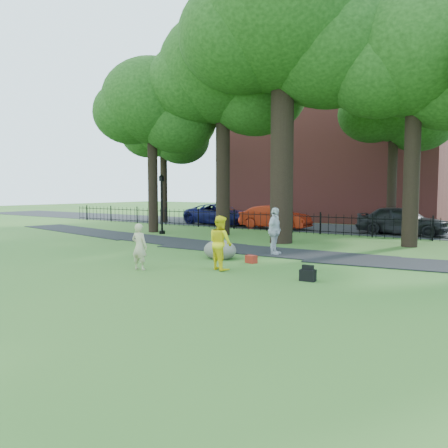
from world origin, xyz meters
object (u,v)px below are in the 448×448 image
Objects in this scene: woman at (139,247)px; lamppost at (162,205)px; big_tree at (287,30)px; man at (221,243)px; boulder at (220,249)px; red_sedan at (275,217)px.

lamppost reaches higher than woman.
man is at bearing -78.77° from big_tree.
lamppost reaches higher than boulder.
big_tree reaches higher than lamppost.
red_sedan is (-5.41, 14.08, -0.11)m from man.
big_tree is 4.09× the size of lamppost.
red_sedan reaches higher than woman.
man is (1.52, -7.67, -9.26)m from big_tree.
big_tree is at bearing -151.17° from red_sedan.
man reaches higher than boulder.
man reaches higher than woman.
boulder is (0.85, 3.35, -0.37)m from woman.
big_tree is 3.06× the size of red_sedan.
red_sedan reaches higher than boulder.
man is at bearing -38.50° from lamppost.
lamppost reaches higher than man.
woman is 0.86× the size of man.
lamppost is (-7.29, 9.05, 0.96)m from woman.
boulder is at bearing -113.74° from woman.
woman is at bearing -104.23° from boulder.
big_tree is at bearing -103.45° from woman.
woman is 1.15× the size of boulder.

